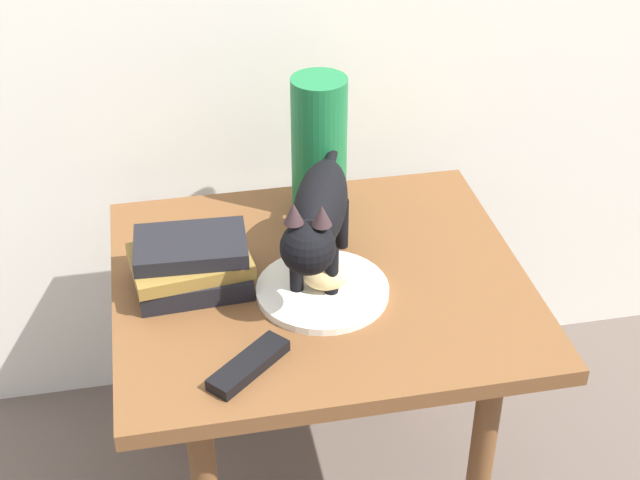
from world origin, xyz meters
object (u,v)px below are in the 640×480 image
object	(u,v)px
side_table	(320,312)
cat	(318,215)
bread_roll	(327,275)
tv_remote	(249,365)
book_stack	(191,264)
plate	(322,290)
green_vase	(319,146)

from	to	relation	value
side_table	cat	distance (m)	0.21
bread_roll	tv_remote	distance (m)	0.23
tv_remote	book_stack	bearing A→B (deg)	64.42
bread_roll	book_stack	xyz separation A→B (m)	(-0.22, 0.07, 0.01)
bread_roll	cat	world-z (taller)	cat
side_table	cat	world-z (taller)	cat
side_table	book_stack	bearing A→B (deg)	174.02
plate	tv_remote	bearing A→B (deg)	-131.62
plate	tv_remote	xyz separation A→B (m)	(-0.15, -0.17, 0.00)
tv_remote	green_vase	bearing A→B (deg)	24.86
cat	tv_remote	xyz separation A→B (m)	(-0.15, -0.22, -0.12)
book_stack	green_vase	bearing A→B (deg)	38.03
bread_roll	tv_remote	xyz separation A→B (m)	(-0.16, -0.17, -0.03)
side_table	plate	bearing A→B (deg)	-96.23
cat	side_table	bearing A→B (deg)	4.06
plate	book_stack	size ratio (longest dim) A/B	1.07
plate	bread_roll	bearing A→B (deg)	-4.10
side_table	tv_remote	size ratio (longest dim) A/B	4.86
bread_roll	tv_remote	bearing A→B (deg)	-133.00
side_table	book_stack	xyz separation A→B (m)	(-0.22, 0.02, 0.12)
book_stack	green_vase	xyz separation A→B (m)	(0.27, 0.21, 0.09)
book_stack	green_vase	distance (m)	0.35
tv_remote	bread_roll	bearing A→B (deg)	5.86
green_vase	tv_remote	world-z (taller)	green_vase
green_vase	tv_remote	xyz separation A→B (m)	(-0.20, -0.45, -0.13)
plate	bread_roll	world-z (taller)	bread_roll
plate	bread_roll	xyz separation A→B (m)	(0.01, -0.00, 0.03)
cat	green_vase	size ratio (longest dim) A/B	1.67
bread_roll	cat	size ratio (longest dim) A/B	0.17
cat	book_stack	bearing A→B (deg)	173.88
cat	book_stack	distance (m)	0.24
bread_roll	book_stack	distance (m)	0.24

